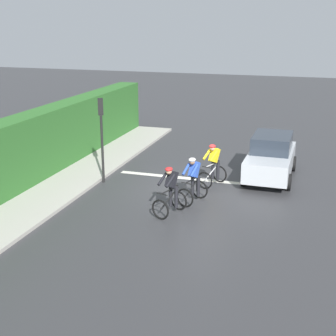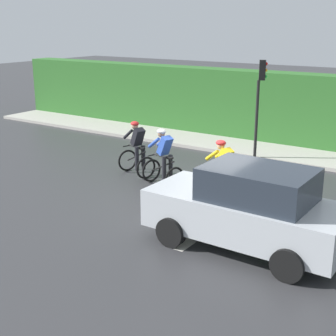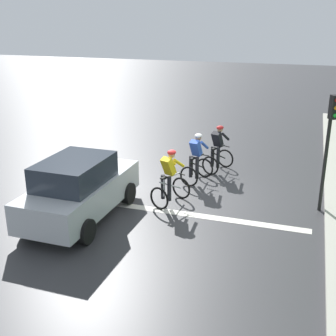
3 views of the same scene
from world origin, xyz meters
The scene contains 10 objects.
ground_plane centered at (0.00, 0.00, 0.00)m, with size 80.00×80.00×0.00m, color #333335.
sidewalk_kerb centered at (5.21, 2.00, 0.06)m, with size 2.80×22.92×0.12m, color #ADA89E.
stone_wall_low centered at (6.11, 2.00, 0.27)m, with size 0.44×22.92×0.54m, color gray.
hedge_wall centered at (6.41, 2.00, 1.35)m, with size 1.10×22.92×2.71m, color #2D6628.
road_marking_stop_line centered at (0.00, -1.22, 0.00)m, with size 7.00×0.30×0.01m, color silver.
cyclist_lead centered at (0.16, 2.56, 0.80)m, with size 1.00×1.24×1.66m.
cyclist_second centered at (-0.28, 1.29, 0.80)m, with size 0.95×1.22×1.66m.
cyclist_mid centered at (-0.56, -0.72, 0.80)m, with size 1.03×1.25×1.66m.
car_silver centered at (-2.58, -2.37, 0.87)m, with size 1.92×4.12×1.76m.
traffic_light_near_crossing centered at (3.69, 0.19, 2.22)m, with size 0.27×0.29×3.34m.
Camera 2 is at (-11.24, -6.19, 4.53)m, focal length 52.43 mm.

